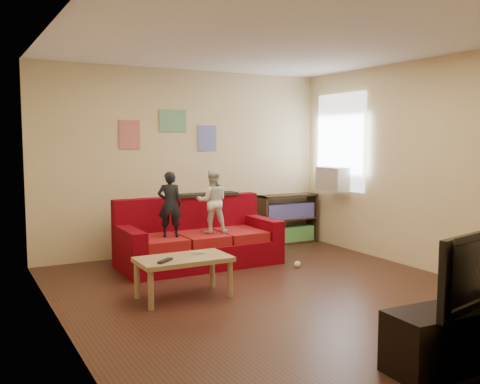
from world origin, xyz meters
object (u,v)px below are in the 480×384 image
child_a (170,204)px  file_box (258,252)px  child_b (212,201)px  tv_stand (459,336)px  sofa (197,241)px  coffee_table (183,263)px  bookshelf (288,221)px  television (462,269)px

child_a → file_box: 1.43m
child_b → tv_stand: (0.27, -3.73, -0.64)m
sofa → coffee_table: size_ratio=2.15×
bookshelf → file_box: size_ratio=2.54×
bookshelf → television: bearing=-108.0°
bookshelf → television: television is taller
sofa → bookshelf: 2.00m
child_b → bookshelf: (1.74, 0.82, -0.51)m
coffee_table → tv_stand: tv_stand is taller
child_b → bookshelf: child_b is taller
child_b → television: bearing=114.9°
sofa → coffee_table: sofa is taller
sofa → file_box: sofa is taller
tv_stand → television: 0.51m
sofa → child_b: child_b is taller
child_a → bookshelf: 2.54m
child_a → coffee_table: size_ratio=0.86×
tv_stand → child_b: bearing=96.3°
bookshelf → file_box: (-1.11, -0.93, -0.22)m
file_box → tv_stand: bearing=-95.7°
child_a → coffee_table: (-0.30, -1.16, -0.49)m
child_b → coffee_table: 1.55m
child_b → tv_stand: bearing=114.9°
child_a → bookshelf: child_a is taller
child_b → bookshelf: bearing=-134.0°
child_b → television: 3.74m
bookshelf → television: (-1.48, -4.55, 0.39)m
sofa → tv_stand: bearing=-83.9°
tv_stand → television: (-0.00, 0.00, 0.51)m
file_box → television: (-0.36, -3.62, 0.60)m
file_box → sofa: bearing=160.1°
child_b → television: size_ratio=0.86×
child_a → television: child_a is taller
child_b → tv_stand: 3.79m
sofa → tv_stand: sofa is taller
child_a → file_box: size_ratio=2.16×
bookshelf → tv_stand: bearing=-108.0°
tv_stand → sofa: bearing=98.2°
child_b → file_box: size_ratio=2.18×
child_b → television: (0.27, -3.73, -0.13)m
sofa → child_a: child_a is taller
child_b → coffee_table: child_b is taller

